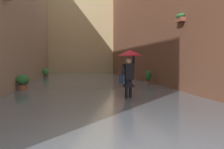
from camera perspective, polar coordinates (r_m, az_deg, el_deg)
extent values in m
plane|color=slate|center=(17.99, -4.73, -1.91)|extent=(70.23, 70.23, 0.00)
cube|color=slate|center=(17.99, -4.73, -1.73)|extent=(8.22, 34.09, 0.12)
cube|color=brown|center=(19.09, 9.51, 12.76)|extent=(1.80, 32.09, 9.58)
cube|color=brown|center=(12.72, 13.88, 10.91)|extent=(0.20, 0.70, 0.18)
ellipsoid|color=#2D7033|center=(12.75, 13.89, 11.63)|extent=(0.28, 0.76, 0.24)
cube|color=tan|center=(33.15, -6.46, 10.40)|extent=(11.02, 1.80, 11.74)
cube|color=#2D2319|center=(10.24, 2.97, -5.21)|extent=(0.20, 0.26, 0.10)
cylinder|color=black|center=(10.19, 2.98, -3.03)|extent=(0.16, 0.16, 0.68)
cube|color=#2D2319|center=(10.34, 3.79, -5.13)|extent=(0.20, 0.26, 0.10)
cylinder|color=black|center=(10.29, 3.79, -2.97)|extent=(0.16, 0.16, 0.68)
cube|color=black|center=(10.20, 3.40, 0.56)|extent=(0.44, 0.36, 0.59)
cone|color=black|center=(10.22, 3.39, -1.76)|extent=(0.66, 0.66, 0.28)
sphere|color=#DBB293|center=(10.19, 3.40, 2.78)|extent=(0.21, 0.21, 0.21)
cylinder|color=black|center=(10.33, 4.44, 2.88)|extent=(0.11, 0.11, 0.44)
cylinder|color=black|center=(10.06, 2.34, 0.84)|extent=(0.11, 0.11, 0.48)
cylinder|color=black|center=(10.22, 3.68, 3.36)|extent=(0.02, 0.02, 0.41)
cone|color=red|center=(10.23, 3.68, 4.51)|extent=(0.91, 0.91, 0.22)
cylinder|color=black|center=(10.23, 3.68, 5.29)|extent=(0.01, 0.01, 0.08)
cube|color=#334766|center=(10.02, 2.03, -1.05)|extent=(0.17, 0.28, 0.32)
torus|color=#334766|center=(10.00, 2.03, 0.55)|extent=(0.14, 0.28, 0.30)
cylinder|color=brown|center=(22.58, 2.97, -0.62)|extent=(0.29, 0.29, 0.26)
torus|color=brown|center=(22.57, 2.98, -0.28)|extent=(0.33, 0.33, 0.04)
ellipsoid|color=#428947|center=(22.56, 2.98, 0.18)|extent=(0.41, 0.41, 0.36)
cylinder|color=#9E563D|center=(13.74, -17.96, -2.79)|extent=(0.42, 0.42, 0.34)
torus|color=brown|center=(13.72, -17.97, -2.08)|extent=(0.45, 0.45, 0.04)
ellipsoid|color=#2D7033|center=(13.71, -17.98, -1.06)|extent=(0.63, 0.63, 0.49)
cylinder|color=brown|center=(16.34, 7.51, -1.87)|extent=(0.29, 0.29, 0.30)
torus|color=brown|center=(16.33, 7.51, -1.34)|extent=(0.33, 0.33, 0.04)
ellipsoid|color=#23602D|center=(16.31, 7.52, -0.22)|extent=(0.35, 0.35, 0.63)
cylinder|color=brown|center=(24.22, -13.53, -0.48)|extent=(0.40, 0.40, 0.24)
torus|color=brown|center=(24.22, -13.53, -0.19)|extent=(0.44, 0.44, 0.04)
ellipsoid|color=#387F3D|center=(24.20, -13.54, 0.53)|extent=(0.57, 0.57, 0.61)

